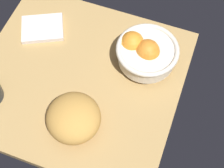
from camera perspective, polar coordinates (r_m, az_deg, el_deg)
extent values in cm
cube|color=tan|center=(112.12, -5.53, 0.76)|extent=(65.04, 60.80, 3.00)
cylinder|color=silver|center=(112.91, 5.67, 3.88)|extent=(9.73, 9.73, 1.96)
cylinder|color=silver|center=(109.73, 5.84, 4.94)|extent=(18.36, 18.36, 5.65)
torus|color=silver|center=(107.40, 5.97, 5.77)|extent=(19.96, 19.96, 1.60)
sphere|color=orange|center=(108.15, 6.09, 5.16)|extent=(7.46, 7.46, 7.46)
sphere|color=orange|center=(109.81, 3.37, 6.82)|extent=(7.73, 7.73, 7.73)
sphere|color=orange|center=(108.46, 5.91, 5.38)|extent=(7.18, 7.18, 7.18)
sphere|color=orange|center=(108.39, 5.92, 5.41)|extent=(7.66, 7.66, 7.66)
sphere|color=orange|center=(108.35, 5.92, 5.42)|extent=(7.89, 7.89, 7.89)
ellipsoid|color=#C48E40|center=(99.73, -6.43, -5.62)|extent=(22.41, 22.51, 9.12)
cube|color=silver|center=(122.67, -11.52, 9.10)|extent=(17.68, 16.32, 1.58)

